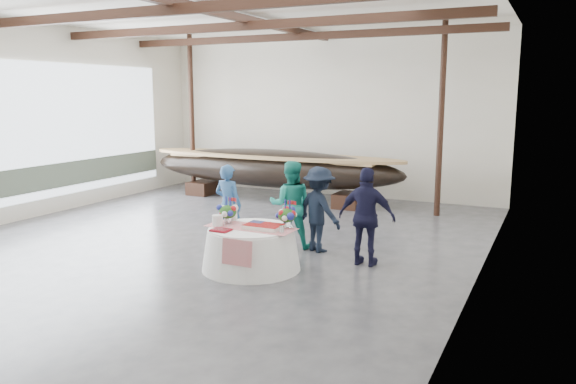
% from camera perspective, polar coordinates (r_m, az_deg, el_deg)
% --- Properties ---
extents(floor, '(10.00, 12.00, 0.01)m').
position_cam_1_polar(floor, '(11.14, -7.84, -5.05)').
color(floor, '#3D3D42').
rests_on(floor, ground).
extents(wall_back, '(10.00, 0.02, 4.50)m').
position_cam_1_polar(wall_back, '(16.11, 3.94, 7.74)').
color(wall_back, silver).
rests_on(wall_back, ground).
extents(wall_left, '(0.02, 12.00, 4.50)m').
position_cam_1_polar(wall_left, '(14.19, -25.26, 6.52)').
color(wall_left, silver).
rests_on(wall_left, ground).
extents(wall_right, '(0.02, 12.00, 4.50)m').
position_cam_1_polar(wall_right, '(9.02, 19.44, 5.47)').
color(wall_right, silver).
rests_on(wall_right, ground).
extents(ceiling, '(10.00, 12.00, 0.01)m').
position_cam_1_polar(ceiling, '(10.89, -8.43, 18.48)').
color(ceiling, white).
rests_on(ceiling, wall_back).
extents(pavilion_structure, '(9.80, 11.76, 4.50)m').
position_cam_1_polar(pavilion_structure, '(11.47, -6.13, 15.59)').
color(pavilion_structure, black).
rests_on(pavilion_structure, ground).
extents(open_bay, '(0.03, 7.00, 3.20)m').
position_cam_1_polar(open_bay, '(14.83, -22.01, 5.21)').
color(open_bay, silver).
rests_on(open_bay, ground).
extents(longboat_display, '(7.43, 1.49, 1.39)m').
position_cam_1_polar(longboat_display, '(15.17, -1.73, 2.46)').
color(longboat_display, black).
rests_on(longboat_display, ground).
extents(banquet_table, '(1.63, 1.63, 0.70)m').
position_cam_1_polar(banquet_table, '(9.32, -3.77, -5.72)').
color(banquet_table, white).
rests_on(banquet_table, ground).
extents(tabletop_items, '(1.51, 0.96, 0.40)m').
position_cam_1_polar(tabletop_items, '(9.30, -3.52, -2.57)').
color(tabletop_items, red).
rests_on(tabletop_items, banquet_table).
extents(guest_woman_blue, '(0.58, 0.40, 1.55)m').
position_cam_1_polar(guest_woman_blue, '(10.80, -6.09, -1.27)').
color(guest_woman_blue, '#2A5488').
rests_on(guest_woman_blue, ground).
extents(guest_woman_teal, '(0.97, 0.88, 1.65)m').
position_cam_1_polar(guest_woman_teal, '(10.47, 0.26, -1.30)').
color(guest_woman_teal, '#1B8C7A').
rests_on(guest_woman_teal, ground).
extents(guest_man_left, '(1.16, 0.97, 1.57)m').
position_cam_1_polar(guest_man_left, '(10.26, 3.17, -1.78)').
color(guest_man_left, black).
rests_on(guest_man_left, ground).
extents(guest_man_right, '(0.98, 0.41, 1.67)m').
position_cam_1_polar(guest_man_right, '(9.48, 8.01, -2.52)').
color(guest_man_right, black).
rests_on(guest_man_right, ground).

